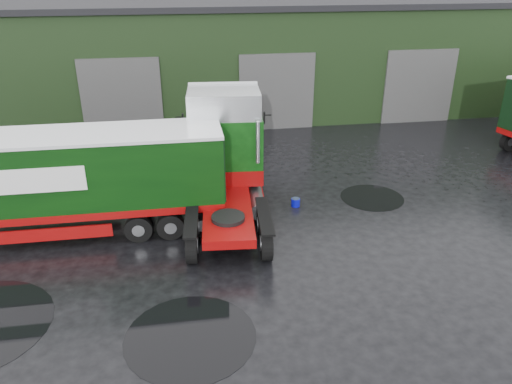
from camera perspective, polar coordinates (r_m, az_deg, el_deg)
ground at (r=14.72m, az=5.28°, el=-9.80°), size 100.00×100.00×0.00m
warehouse at (r=32.51m, az=0.27°, el=15.83°), size 32.40×12.40×6.30m
hero_tractor at (r=16.68m, az=-3.45°, el=3.12°), size 3.52×7.19×4.33m
trailer_left at (r=17.40m, az=-22.57°, el=0.65°), size 11.33×2.32×3.52m
wash_bucket at (r=18.68m, az=4.54°, el=-1.18°), size 0.35×0.35×0.30m
tree_back_a at (r=41.91m, az=-13.67°, el=19.46°), size 4.40×4.40×9.50m
tree_back_b at (r=43.95m, az=8.94°, el=18.76°), size 4.40×4.40×7.50m
puddle_0 at (r=12.81m, az=-7.52°, el=-16.10°), size 3.25×3.25×0.01m
puddle_1 at (r=19.85m, az=13.10°, el=-0.62°), size 2.43×2.43×0.01m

